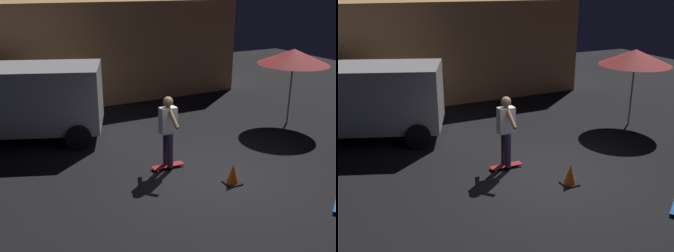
# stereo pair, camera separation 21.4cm
# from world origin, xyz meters

# --- Properties ---
(ground_plane) EXTENTS (28.00, 28.00, 0.00)m
(ground_plane) POSITION_xyz_m (0.00, 0.00, 0.00)
(ground_plane) COLOR black
(low_building) EXTENTS (9.24, 3.08, 3.54)m
(low_building) POSITION_xyz_m (0.32, 7.80, 1.77)
(low_building) COLOR tan
(low_building) RESTS_ON ground_plane
(parked_van) EXTENTS (4.97, 3.52, 2.03)m
(parked_van) POSITION_xyz_m (-3.54, 4.39, 1.16)
(parked_van) COLOR #B2B2B7
(parked_van) RESTS_ON ground_plane
(patio_umbrella) EXTENTS (2.10, 2.10, 2.30)m
(patio_umbrella) POSITION_xyz_m (4.08, 2.04, 2.07)
(patio_umbrella) COLOR slate
(patio_umbrella) RESTS_ON ground_plane
(skateboard_ridden) EXTENTS (0.78, 0.22, 0.07)m
(skateboard_ridden) POSITION_xyz_m (-0.66, 0.82, 0.06)
(skateboard_ridden) COLOR #AD1E23
(skateboard_ridden) RESTS_ON ground_plane
(skater) EXTENTS (0.38, 0.98, 1.67)m
(skater) POSITION_xyz_m (-0.66, 0.82, 1.04)
(skater) COLOR #382D4C
(skater) RESTS_ON skateboard_ridden
(traffic_cone) EXTENTS (0.34, 0.34, 0.46)m
(traffic_cone) POSITION_xyz_m (0.25, -0.50, 0.21)
(traffic_cone) COLOR black
(traffic_cone) RESTS_ON ground_plane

